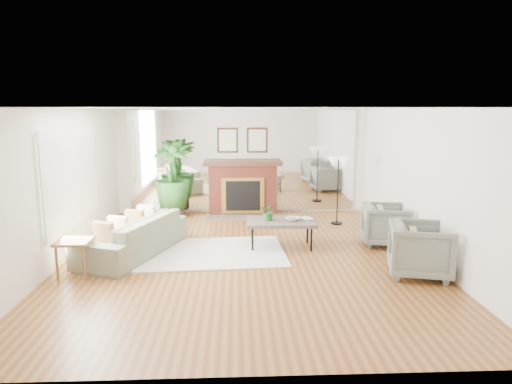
{
  "coord_description": "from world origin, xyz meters",
  "views": [
    {
      "loc": [
        -0.15,
        -7.41,
        2.49
      ],
      "look_at": [
        0.2,
        0.6,
        1.02
      ],
      "focal_mm": 32.0,
      "sensor_mm": 36.0,
      "label": 1
    }
  ],
  "objects_px": {
    "coffee_table": "(281,223)",
    "side_table": "(74,246)",
    "armchair_back": "(386,225)",
    "armchair_front": "(421,250)",
    "sofa": "(134,236)",
    "potted_ficus": "(172,177)",
    "fireplace": "(243,187)",
    "floor_lamp": "(338,167)"
  },
  "relations": [
    {
      "from": "coffee_table",
      "to": "side_table",
      "type": "relative_size",
      "value": 2.25
    },
    {
      "from": "armchair_back",
      "to": "armchair_front",
      "type": "relative_size",
      "value": 0.93
    },
    {
      "from": "sofa",
      "to": "armchair_front",
      "type": "xyz_separation_m",
      "value": [
        4.52,
        -1.21,
        0.07
      ]
    },
    {
      "from": "armchair_back",
      "to": "potted_ficus",
      "type": "distance_m",
      "value": 4.82
    },
    {
      "from": "sofa",
      "to": "coffee_table",
      "type": "bearing_deg",
      "value": 116.98
    },
    {
      "from": "fireplace",
      "to": "side_table",
      "type": "bearing_deg",
      "value": -122.63
    },
    {
      "from": "fireplace",
      "to": "armchair_back",
      "type": "bearing_deg",
      "value": -45.27
    },
    {
      "from": "armchair_front",
      "to": "side_table",
      "type": "distance_m",
      "value": 5.18
    },
    {
      "from": "sofa",
      "to": "floor_lamp",
      "type": "bearing_deg",
      "value": 136.3
    },
    {
      "from": "coffee_table",
      "to": "side_table",
      "type": "height_order",
      "value": "side_table"
    },
    {
      "from": "coffee_table",
      "to": "floor_lamp",
      "type": "distance_m",
      "value": 2.3
    },
    {
      "from": "armchair_back",
      "to": "floor_lamp",
      "type": "xyz_separation_m",
      "value": [
        -0.56,
        1.57,
        0.88
      ]
    },
    {
      "from": "sofa",
      "to": "floor_lamp",
      "type": "distance_m",
      "value": 4.51
    },
    {
      "from": "fireplace",
      "to": "armchair_front",
      "type": "relative_size",
      "value": 2.29
    },
    {
      "from": "fireplace",
      "to": "coffee_table",
      "type": "height_order",
      "value": "fireplace"
    },
    {
      "from": "armchair_front",
      "to": "floor_lamp",
      "type": "height_order",
      "value": "floor_lamp"
    },
    {
      "from": "fireplace",
      "to": "coffee_table",
      "type": "bearing_deg",
      "value": -76.47
    },
    {
      "from": "sofa",
      "to": "side_table",
      "type": "height_order",
      "value": "sofa"
    },
    {
      "from": "coffee_table",
      "to": "armchair_front",
      "type": "relative_size",
      "value": 1.41
    },
    {
      "from": "armchair_front",
      "to": "floor_lamp",
      "type": "bearing_deg",
      "value": 24.97
    },
    {
      "from": "potted_ficus",
      "to": "sofa",
      "type": "bearing_deg",
      "value": -96.67
    },
    {
      "from": "armchair_front",
      "to": "potted_ficus",
      "type": "distance_m",
      "value": 5.75
    },
    {
      "from": "fireplace",
      "to": "potted_ficus",
      "type": "xyz_separation_m",
      "value": [
        -1.61,
        -0.34,
        0.29
      ]
    },
    {
      "from": "floor_lamp",
      "to": "potted_ficus",
      "type": "bearing_deg",
      "value": 169.03
    },
    {
      "from": "side_table",
      "to": "potted_ficus",
      "type": "relative_size",
      "value": 0.31
    },
    {
      "from": "armchair_back",
      "to": "floor_lamp",
      "type": "height_order",
      "value": "floor_lamp"
    },
    {
      "from": "armchair_back",
      "to": "armchair_front",
      "type": "xyz_separation_m",
      "value": [
        0.0,
        -1.6,
        0.03
      ]
    },
    {
      "from": "armchair_front",
      "to": "side_table",
      "type": "bearing_deg",
      "value": 102.7
    },
    {
      "from": "armchair_back",
      "to": "side_table",
      "type": "distance_m",
      "value": 5.36
    },
    {
      "from": "coffee_table",
      "to": "sofa",
      "type": "xyz_separation_m",
      "value": [
        -2.57,
        -0.32,
        -0.12
      ]
    },
    {
      "from": "coffee_table",
      "to": "armchair_front",
      "type": "xyz_separation_m",
      "value": [
        1.95,
        -1.53,
        -0.05
      ]
    },
    {
      "from": "sofa",
      "to": "armchair_front",
      "type": "bearing_deg",
      "value": 94.96
    },
    {
      "from": "armchair_front",
      "to": "sofa",
      "type": "bearing_deg",
      "value": 89.91
    },
    {
      "from": "fireplace",
      "to": "sofa",
      "type": "distance_m",
      "value": 3.59
    },
    {
      "from": "sofa",
      "to": "armchair_back",
      "type": "bearing_deg",
      "value": 114.86
    },
    {
      "from": "floor_lamp",
      "to": "fireplace",
      "type": "bearing_deg",
      "value": 152.71
    },
    {
      "from": "side_table",
      "to": "fireplace",
      "type": "bearing_deg",
      "value": 57.37
    },
    {
      "from": "potted_ficus",
      "to": "floor_lamp",
      "type": "xyz_separation_m",
      "value": [
        3.65,
        -0.71,
        0.3
      ]
    },
    {
      "from": "sofa",
      "to": "side_table",
      "type": "distance_m",
      "value": 1.21
    },
    {
      "from": "potted_ficus",
      "to": "floor_lamp",
      "type": "bearing_deg",
      "value": -10.97
    },
    {
      "from": "fireplace",
      "to": "floor_lamp",
      "type": "relative_size",
      "value": 1.39
    },
    {
      "from": "potted_ficus",
      "to": "floor_lamp",
      "type": "height_order",
      "value": "potted_ficus"
    }
  ]
}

